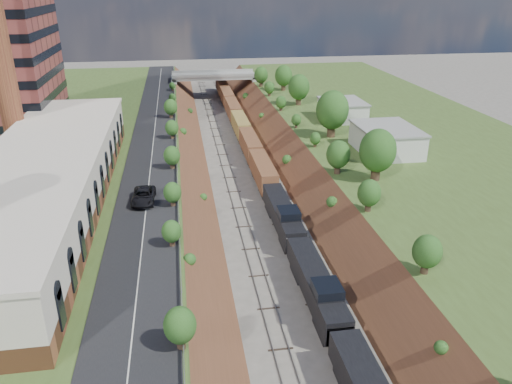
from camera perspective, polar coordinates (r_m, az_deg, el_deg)
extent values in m
cube|color=#415724|center=(91.74, -22.56, 2.62)|extent=(44.00, 180.00, 5.00)
cube|color=#415724|center=(99.09, 17.71, 4.75)|extent=(44.00, 180.00, 5.00)
cube|color=brown|center=(89.82, -8.61, 2.06)|extent=(10.00, 180.00, 10.00)
cube|color=brown|center=(92.39, 5.16, 2.83)|extent=(10.00, 180.00, 10.00)
cube|color=gray|center=(90.15, -3.27, 2.43)|extent=(1.58, 180.00, 0.18)
cube|color=gray|center=(90.76, 0.00, 2.61)|extent=(1.58, 180.00, 0.18)
cube|color=black|center=(88.30, -11.72, 4.94)|extent=(8.00, 180.00, 0.10)
cube|color=#99999E|center=(88.02, -9.08, 5.42)|extent=(0.06, 171.00, 0.30)
cube|color=brown|center=(69.32, -22.75, -0.56)|extent=(14.00, 62.00, 2.20)
cube|color=beige|center=(68.19, -23.16, 1.94)|extent=(14.00, 62.00, 4.30)
cube|color=beige|center=(67.44, -23.47, 3.84)|extent=(14.30, 62.30, 0.50)
cube|color=gray|center=(148.81, -9.30, 11.63)|extent=(1.50, 8.00, 6.20)
cube|color=gray|center=(150.45, -0.33, 12.04)|extent=(1.50, 8.00, 6.20)
cube|color=gray|center=(148.63, -4.84, 13.04)|extent=(24.00, 8.00, 1.00)
cube|color=gray|center=(144.56, -4.72, 13.09)|extent=(24.00, 0.30, 0.80)
cube|color=gray|center=(152.43, -4.97, 13.59)|extent=(24.00, 0.30, 0.80)
cube|color=silver|center=(86.93, 14.66, 5.73)|extent=(9.00, 12.00, 4.00)
cube|color=silver|center=(106.59, 9.84, 9.16)|extent=(8.00, 10.00, 3.60)
cylinder|color=#473323|center=(74.22, 13.52, 2.33)|extent=(1.30, 1.30, 2.62)
ellipsoid|color=#284E1B|center=(73.21, 13.75, 4.64)|extent=(5.25, 5.25, 6.30)
cylinder|color=#473323|center=(51.20, -9.08, -7.97)|extent=(0.66, 0.66, 1.22)
ellipsoid|color=#284E1B|center=(50.47, -9.18, -6.54)|extent=(2.45, 2.45, 2.94)
cube|color=black|center=(53.92, 6.90, -10.42)|extent=(2.74, 16.41, 2.53)
cube|color=black|center=(68.64, 3.06, -2.53)|extent=(2.74, 16.41, 2.53)
cube|color=brown|center=(118.18, -2.27, 8.70)|extent=(2.74, 88.05, 3.28)
imported|color=black|center=(66.32, -12.73, -0.45)|extent=(3.09, 6.24, 1.70)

